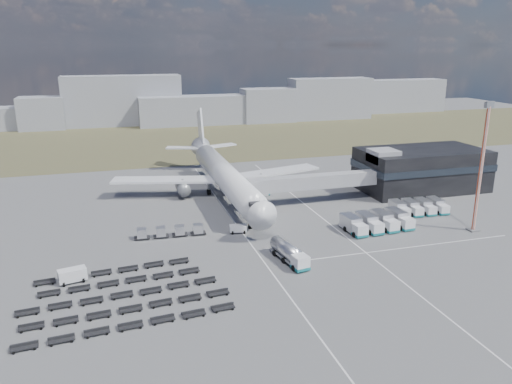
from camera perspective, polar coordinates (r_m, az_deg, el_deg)
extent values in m
plane|color=#565659|center=(89.38, 0.87, -6.15)|extent=(420.00, 420.00, 0.00)
cube|color=#46432A|center=(193.46, -8.83, 6.03)|extent=(420.00, 90.00, 0.01)
cube|color=silver|center=(93.32, -1.21, -5.15)|extent=(0.25, 110.00, 0.01)
cube|color=silver|center=(99.20, 8.90, -4.01)|extent=(0.25, 110.00, 0.01)
cube|color=silver|center=(92.95, 17.37, -6.02)|extent=(40.00, 0.25, 0.01)
cube|color=black|center=(129.16, 18.38, 2.47)|extent=(30.00, 16.00, 10.00)
cube|color=#262D38|center=(128.89, 18.43, 2.99)|extent=(30.40, 16.40, 1.60)
cube|color=#939399|center=(120.15, 14.36, 4.00)|extent=(6.00, 6.00, 3.00)
cube|color=#939399|center=(111.94, 6.66, 1.19)|extent=(29.80, 3.00, 3.00)
cube|color=#939399|center=(107.09, 0.13, 0.60)|extent=(4.00, 3.60, 3.40)
cylinder|color=slate|center=(108.69, 0.82, -0.56)|extent=(0.70, 0.70, 5.10)
cylinder|color=black|center=(109.32, 0.81, -1.61)|extent=(1.40, 0.90, 1.40)
cylinder|color=white|center=(115.25, -3.52, 1.82)|extent=(5.60, 48.00, 5.60)
cone|color=white|center=(90.65, 0.24, -2.24)|extent=(5.60, 5.00, 5.60)
cone|color=white|center=(141.82, -6.07, 4.87)|extent=(5.60, 8.00, 5.60)
cube|color=black|center=(92.22, -0.12, -1.38)|extent=(2.20, 2.00, 0.80)
cube|color=white|center=(118.32, -10.20, 1.37)|extent=(25.59, 11.38, 0.50)
cube|color=white|center=(123.58, 1.86, 2.28)|extent=(25.59, 11.38, 0.50)
cylinder|color=slate|center=(117.24, -8.35, 0.46)|extent=(3.00, 5.00, 3.00)
cylinder|color=slate|center=(121.14, 0.57, 1.16)|extent=(3.00, 5.00, 3.00)
cube|color=white|center=(142.84, -8.40, 5.03)|extent=(9.49, 5.63, 0.35)
cube|color=white|center=(144.71, -4.07, 5.32)|extent=(9.49, 5.63, 0.35)
cube|color=white|center=(143.71, -6.35, 7.33)|extent=(0.50, 9.06, 11.45)
cylinder|color=slate|center=(96.98, -0.69, -3.51)|extent=(0.50, 0.50, 2.50)
cylinder|color=slate|center=(119.47, -5.41, 0.29)|extent=(0.60, 0.60, 2.50)
cylinder|color=slate|center=(120.77, -2.43, 0.53)|extent=(0.60, 0.60, 2.50)
cylinder|color=black|center=(97.23, -0.69, -3.92)|extent=(0.50, 1.20, 1.20)
cube|color=gray|center=(230.88, -23.28, 8.28)|extent=(18.37, 12.00, 13.57)
cube|color=gray|center=(231.57, -14.97, 10.08)|extent=(50.63, 12.00, 21.64)
cube|color=gray|center=(226.92, -6.91, 9.26)|extent=(49.89, 12.00, 12.76)
cube|color=gray|center=(233.67, 1.40, 9.89)|extent=(24.10, 12.00, 15.29)
cube|color=gray|center=(246.35, 8.43, 10.52)|extent=(39.23, 12.00, 19.24)
cube|color=gray|center=(265.51, 10.19, 9.98)|extent=(18.60, 12.00, 11.20)
cube|color=gray|center=(282.09, 16.49, 10.52)|extent=(43.65, 12.00, 16.84)
cube|color=white|center=(79.83, 5.10, -8.00)|extent=(2.65, 2.65, 2.21)
cube|color=#146B72|center=(80.19, 5.08, -8.56)|extent=(2.76, 2.76, 0.48)
cylinder|color=silver|center=(83.39, 3.46, -6.53)|extent=(3.53, 7.50, 2.40)
cube|color=slate|center=(83.83, 3.44, -7.23)|extent=(3.44, 7.49, 0.34)
cylinder|color=black|center=(82.78, 3.93, -7.74)|extent=(2.64, 1.45, 1.06)
cube|color=white|center=(95.15, -2.07, -4.25)|extent=(3.48, 2.33, 1.45)
cube|color=white|center=(80.74, -20.25, -8.97)|extent=(4.35, 2.72, 2.18)
cube|color=white|center=(120.03, 0.45, 0.68)|extent=(3.06, 6.66, 3.03)
cube|color=#146B72|center=(120.38, 0.44, 0.11)|extent=(3.17, 6.77, 0.49)
cube|color=white|center=(94.78, 11.82, -4.31)|extent=(2.46, 2.37, 2.23)
cube|color=#146B72|center=(95.08, 11.79, -4.80)|extent=(2.57, 2.48, 0.46)
cube|color=silver|center=(97.46, 10.75, -3.41)|extent=(2.72, 4.80, 2.63)
cube|color=white|center=(96.56, 13.56, -4.03)|extent=(2.46, 2.37, 2.23)
cube|color=#146B72|center=(96.86, 13.53, -4.51)|extent=(2.57, 2.48, 0.46)
cube|color=silver|center=(99.20, 12.46, -3.16)|extent=(2.72, 4.80, 2.63)
cube|color=white|center=(98.43, 15.24, -3.76)|extent=(2.46, 2.37, 2.23)
cube|color=#146B72|center=(98.72, 15.20, -4.23)|extent=(2.57, 2.48, 0.46)
cube|color=silver|center=(101.02, 14.12, -2.91)|extent=(2.72, 4.80, 2.63)
cube|color=white|center=(100.38, 16.86, -3.50)|extent=(2.46, 2.37, 2.23)
cube|color=#146B72|center=(100.67, 16.82, -3.96)|extent=(2.57, 2.48, 0.46)
cube|color=silver|center=(102.92, 15.71, -2.67)|extent=(2.72, 4.80, 2.63)
cube|color=white|center=(107.32, 16.58, -2.28)|extent=(2.14, 2.06, 1.95)
cube|color=#146B72|center=(107.56, 16.55, -2.66)|extent=(2.23, 2.15, 0.40)
cube|color=silver|center=(109.76, 15.81, -1.60)|extent=(2.35, 4.18, 2.30)
cube|color=white|center=(108.81, 17.96, -2.14)|extent=(2.14, 2.06, 1.95)
cube|color=#146B72|center=(109.04, 17.93, -2.52)|extent=(2.23, 2.15, 0.40)
cube|color=silver|center=(111.22, 17.17, -1.48)|extent=(2.35, 4.18, 2.30)
cube|color=white|center=(110.36, 19.30, -2.01)|extent=(2.14, 2.06, 1.95)
cube|color=#146B72|center=(110.58, 19.27, -2.38)|extent=(2.23, 2.15, 0.40)
cube|color=silver|center=(112.73, 18.50, -1.36)|extent=(2.35, 4.18, 2.30)
cube|color=white|center=(111.96, 20.61, -1.89)|extent=(2.14, 2.06, 1.95)
cube|color=#146B72|center=(112.19, 20.57, -2.25)|extent=(2.23, 2.15, 0.40)
cube|color=silver|center=(114.31, 19.79, -1.25)|extent=(2.35, 4.18, 2.30)
cube|color=black|center=(94.45, -12.90, -5.10)|extent=(2.89, 1.87, 0.19)
cube|color=silver|center=(94.13, -12.94, -4.58)|extent=(1.82, 1.82, 1.62)
cube|color=black|center=(94.49, -10.80, -4.96)|extent=(2.89, 1.87, 0.19)
cube|color=silver|center=(94.16, -10.83, -4.44)|extent=(1.82, 1.82, 1.62)
cube|color=black|center=(94.65, -8.71, -4.81)|extent=(2.89, 1.87, 0.19)
cube|color=silver|center=(94.33, -8.73, -4.29)|extent=(1.82, 1.82, 1.62)
cube|color=black|center=(94.94, -6.62, -4.66)|extent=(2.89, 1.87, 0.19)
cube|color=silver|center=(94.62, -6.64, -4.14)|extent=(1.82, 1.82, 1.62)
cube|color=black|center=(67.14, -14.16, -14.51)|extent=(28.68, 4.16, 0.74)
cube|color=black|center=(70.87, -14.65, -12.79)|extent=(28.68, 4.16, 0.74)
cube|color=black|center=(74.65, -15.09, -11.24)|extent=(28.68, 4.16, 0.74)
cube|color=black|center=(78.49, -15.48, -9.84)|extent=(24.61, 3.78, 0.74)
cube|color=black|center=(82.38, -15.83, -8.58)|extent=(24.61, 3.78, 0.74)
cylinder|color=#C6421F|center=(101.79, 24.29, 2.24)|extent=(0.67, 0.67, 23.81)
cube|color=slate|center=(99.81, 25.12, 9.03)|extent=(2.35, 1.20, 1.14)
cube|color=#565659|center=(105.01, 23.54, -3.99)|extent=(1.90, 1.90, 0.29)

